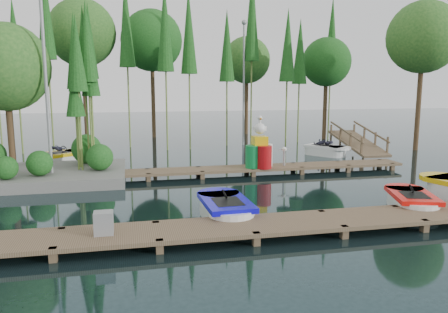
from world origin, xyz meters
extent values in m
plane|color=#1D3337|center=(0.00, 0.00, 0.00)|extent=(90.00, 90.00, 0.00)
cube|color=brown|center=(0.00, -4.50, 0.25)|extent=(18.00, 1.50, 0.10)
cube|color=brown|center=(-4.30, -5.13, 0.05)|extent=(0.16, 0.16, 0.50)
cube|color=brown|center=(-4.30, -3.87, 0.05)|extent=(0.16, 0.16, 0.50)
cube|color=brown|center=(-2.15, -5.13, 0.05)|extent=(0.16, 0.16, 0.50)
cube|color=brown|center=(-2.15, -3.87, 0.05)|extent=(0.16, 0.16, 0.50)
cube|color=brown|center=(0.00, -5.13, 0.05)|extent=(0.16, 0.16, 0.50)
cube|color=brown|center=(0.00, -3.87, 0.05)|extent=(0.16, 0.16, 0.50)
cube|color=brown|center=(2.15, -5.13, 0.05)|extent=(0.16, 0.16, 0.50)
cube|color=brown|center=(2.15, -3.87, 0.05)|extent=(0.16, 0.16, 0.50)
cube|color=brown|center=(4.30, -5.13, 0.05)|extent=(0.16, 0.16, 0.50)
cube|color=brown|center=(4.30, -3.87, 0.05)|extent=(0.16, 0.16, 0.50)
cube|color=brown|center=(1.00, 2.50, 0.25)|extent=(15.00, 1.20, 0.10)
cube|color=brown|center=(-6.10, 2.02, 0.05)|extent=(0.16, 0.16, 0.50)
cube|color=brown|center=(-6.10, 2.98, 0.05)|extent=(0.16, 0.16, 0.50)
cube|color=brown|center=(-4.07, 2.02, 0.05)|extent=(0.16, 0.16, 0.50)
cube|color=brown|center=(-4.07, 2.98, 0.05)|extent=(0.16, 0.16, 0.50)
cube|color=brown|center=(-2.04, 2.02, 0.05)|extent=(0.16, 0.16, 0.50)
cube|color=brown|center=(-2.04, 2.98, 0.05)|extent=(0.16, 0.16, 0.50)
cube|color=brown|center=(-0.01, 2.02, 0.05)|extent=(0.16, 0.16, 0.50)
cube|color=brown|center=(-0.01, 2.98, 0.05)|extent=(0.16, 0.16, 0.50)
cube|color=brown|center=(2.01, 2.02, 0.05)|extent=(0.16, 0.16, 0.50)
cube|color=brown|center=(2.01, 2.98, 0.05)|extent=(0.16, 0.16, 0.50)
cube|color=brown|center=(4.04, 2.02, 0.05)|extent=(0.16, 0.16, 0.50)
cube|color=brown|center=(4.04, 2.98, 0.05)|extent=(0.16, 0.16, 0.50)
cube|color=brown|center=(6.07, 2.02, 0.05)|extent=(0.16, 0.16, 0.50)
cube|color=brown|center=(6.07, 2.98, 0.05)|extent=(0.16, 0.16, 0.50)
cube|color=brown|center=(8.10, 2.02, 0.05)|extent=(0.16, 0.16, 0.50)
cube|color=brown|center=(8.10, 2.98, 0.05)|extent=(0.16, 0.16, 0.50)
cube|color=slate|center=(-6.00, 3.00, 0.18)|extent=(6.20, 4.20, 0.42)
sphere|color=#1F591C|center=(-5.80, 2.00, 0.84)|extent=(0.90, 0.90, 0.90)
sphere|color=#1F591C|center=(-4.40, 4.20, 0.99)|extent=(1.20, 1.20, 1.20)
sphere|color=#1F591C|center=(-6.80, 1.60, 0.79)|extent=(0.80, 0.80, 0.80)
sphere|color=#1F591C|center=(-3.80, 2.60, 0.89)|extent=(1.00, 1.00, 1.00)
cylinder|color=#4A341F|center=(-7.00, 3.40, 2.00)|extent=(0.24, 0.24, 3.60)
sphere|color=#376C26|center=(-7.00, 3.40, 4.20)|extent=(3.20, 3.20, 3.20)
cylinder|color=olive|center=(-4.25, 3.56, 2.97)|extent=(0.07, 0.07, 5.93)
cone|color=#1F591C|center=(-4.25, 3.56, 5.04)|extent=(0.70, 0.70, 2.97)
cylinder|color=olive|center=(-4.57, 3.40, 2.83)|extent=(0.07, 0.07, 5.66)
cone|color=#1F591C|center=(-4.57, 3.40, 4.81)|extent=(0.70, 0.70, 2.83)
cylinder|color=olive|center=(-4.07, 3.59, 2.61)|extent=(0.07, 0.07, 5.22)
cone|color=#1F591C|center=(-4.07, 3.59, 4.44)|extent=(0.70, 0.70, 2.61)
cylinder|color=olive|center=(-4.44, 2.78, 2.76)|extent=(0.07, 0.07, 5.53)
cone|color=#1F591C|center=(-4.44, 2.78, 4.70)|extent=(0.70, 0.70, 2.76)
cylinder|color=olive|center=(-4.59, 2.90, 2.01)|extent=(0.07, 0.07, 4.01)
cone|color=#1F591C|center=(-4.59, 2.90, 3.41)|extent=(0.70, 0.70, 2.01)
cylinder|color=olive|center=(-4.13, 3.45, 3.05)|extent=(0.07, 0.07, 6.11)
cone|color=#1F591C|center=(-4.13, 3.45, 5.19)|extent=(0.70, 0.70, 3.05)
cylinder|color=#4A341F|center=(12.74, 6.90, 3.03)|extent=(0.26, 0.26, 6.06)
sphere|color=#376C26|center=(12.74, 6.90, 6.06)|extent=(3.81, 3.81, 3.81)
cylinder|color=#4A341F|center=(9.99, 12.65, 2.51)|extent=(0.26, 0.26, 5.02)
sphere|color=#1F591C|center=(9.99, 12.65, 5.02)|extent=(3.16, 3.16, 3.16)
cylinder|color=#4A341F|center=(5.74, 16.70, 2.65)|extent=(0.26, 0.26, 5.31)
sphere|color=#376C26|center=(5.74, 16.70, 5.31)|extent=(3.34, 3.34, 3.34)
cylinder|color=#4A341F|center=(-1.00, 16.03, 3.23)|extent=(0.26, 0.26, 6.46)
sphere|color=#1F591C|center=(-1.00, 16.03, 6.46)|extent=(4.06, 4.06, 4.06)
cylinder|color=#4A341F|center=(-5.41, 16.00, 3.43)|extent=(0.26, 0.26, 6.85)
sphere|color=#376C26|center=(-5.41, 16.00, 6.85)|extent=(4.31, 4.31, 4.31)
cylinder|color=olive|center=(-8.16, 10.23, 3.74)|extent=(0.09, 0.09, 7.48)
cone|color=#1F591C|center=(-8.16, 10.23, 5.83)|extent=(0.90, 0.90, 4.11)
cylinder|color=olive|center=(-6.71, 10.82, 4.83)|extent=(0.09, 0.09, 9.66)
cone|color=#1F591C|center=(-6.71, 10.82, 7.54)|extent=(0.90, 0.90, 5.31)
cylinder|color=olive|center=(-4.68, 11.83, 3.85)|extent=(0.09, 0.09, 7.69)
cone|color=#1F591C|center=(-4.68, 11.83, 6.00)|extent=(0.90, 0.90, 4.23)
cylinder|color=olive|center=(-2.63, 11.48, 4.49)|extent=(0.09, 0.09, 8.99)
cone|color=#1F591C|center=(-2.63, 11.48, 7.01)|extent=(0.90, 0.90, 4.94)
cylinder|color=olive|center=(-0.63, 9.87, 4.22)|extent=(0.09, 0.09, 8.44)
cone|color=#1F591C|center=(-0.63, 9.87, 6.58)|extent=(0.90, 0.90, 4.64)
cylinder|color=olive|center=(0.65, 10.00, 4.11)|extent=(0.09, 0.09, 8.22)
cone|color=#1F591C|center=(0.65, 10.00, 6.41)|extent=(0.90, 0.90, 4.52)
cylinder|color=olive|center=(2.96, 10.87, 3.70)|extent=(0.09, 0.09, 7.41)
cone|color=#1F591C|center=(2.96, 10.87, 5.78)|extent=(0.90, 0.90, 4.07)
cylinder|color=olive|center=(4.49, 11.10, 4.89)|extent=(0.09, 0.09, 9.77)
cone|color=#1F591C|center=(4.49, 11.10, 7.62)|extent=(0.90, 0.90, 5.38)
cylinder|color=olive|center=(6.24, 9.83, 3.70)|extent=(0.09, 0.09, 7.40)
cone|color=#1F591C|center=(6.24, 9.83, 5.77)|extent=(0.90, 0.90, 4.07)
cylinder|color=olive|center=(7.63, 11.42, 3.57)|extent=(0.09, 0.09, 7.14)
cone|color=#1F591C|center=(7.63, 11.42, 5.57)|extent=(0.90, 0.90, 3.93)
cylinder|color=olive|center=(10.17, 12.43, 4.31)|extent=(0.09, 0.09, 8.61)
cone|color=#1F591C|center=(10.17, 12.43, 6.72)|extent=(0.90, 0.90, 4.74)
cylinder|color=gray|center=(-5.50, 2.50, 3.50)|extent=(0.12, 0.12, 7.00)
cylinder|color=gray|center=(4.00, 11.00, 3.50)|extent=(0.12, 0.12, 7.00)
sphere|color=gray|center=(4.00, 11.00, 7.10)|extent=(0.30, 0.30, 0.30)
cube|color=brown|center=(9.00, 6.50, 0.55)|extent=(1.50, 3.94, 0.95)
cube|color=brown|center=(8.30, 4.90, 0.59)|extent=(0.08, 0.08, 0.90)
cube|color=brown|center=(8.30, 6.00, 0.70)|extent=(0.08, 0.08, 0.90)
cube|color=brown|center=(8.30, 7.10, 0.81)|extent=(0.08, 0.08, 0.90)
cube|color=brown|center=(8.30, 8.20, 0.92)|extent=(0.08, 0.08, 0.90)
cube|color=brown|center=(8.30, 6.50, 1.15)|extent=(0.06, 3.54, 0.83)
cube|color=brown|center=(9.70, 4.90, 0.59)|extent=(0.08, 0.08, 0.90)
cube|color=brown|center=(9.70, 6.00, 0.70)|extent=(0.08, 0.08, 0.90)
cube|color=brown|center=(9.70, 7.10, 0.81)|extent=(0.08, 0.08, 0.90)
cube|color=brown|center=(9.70, 8.20, 0.92)|extent=(0.08, 0.08, 0.90)
cube|color=brown|center=(9.70, 6.50, 1.15)|extent=(0.06, 3.54, 0.83)
cube|color=white|center=(-0.25, -3.15, 0.19)|extent=(1.20, 1.21, 0.53)
cylinder|color=white|center=(-0.27, -2.56, 0.19)|extent=(1.20, 1.20, 0.53)
cylinder|color=white|center=(-0.24, -3.73, 0.19)|extent=(1.20, 1.20, 0.53)
cube|color=#0D08C8|center=(-0.25, -3.15, 0.49)|extent=(1.24, 2.06, 0.14)
cylinder|color=#0D08C8|center=(-0.28, -2.29, 0.49)|extent=(1.22, 1.22, 0.14)
cube|color=black|center=(-0.25, -3.34, 0.53)|extent=(0.75, 0.98, 0.06)
torus|color=black|center=(-0.26, -3.00, 0.68)|extent=(0.15, 0.27, 0.26)
cube|color=white|center=(5.12, -3.47, 0.18)|extent=(1.37, 1.37, 0.49)
cylinder|color=white|center=(5.29, -2.96, 0.18)|extent=(1.36, 1.36, 0.49)
cylinder|color=white|center=(4.95, -3.99, 0.18)|extent=(1.36, 1.36, 0.49)
cube|color=red|center=(5.12, -3.47, 0.45)|extent=(1.63, 2.13, 0.13)
cylinder|color=red|center=(5.37, -2.72, 0.45)|extent=(1.39, 1.39, 0.13)
cube|color=black|center=(5.06, -3.64, 0.49)|extent=(0.91, 1.06, 0.05)
torus|color=black|center=(5.16, -3.34, 0.63)|extent=(0.21, 0.28, 0.24)
cylinder|color=#DFB30B|center=(7.25, -1.98, 0.55)|extent=(1.67, 1.67, 0.15)
cube|color=white|center=(-5.71, 6.30, 0.21)|extent=(1.73, 1.73, 0.56)
cylinder|color=white|center=(-5.21, 6.67, 0.21)|extent=(1.72, 1.72, 0.56)
cylinder|color=white|center=(-6.21, 5.93, 0.21)|extent=(1.72, 1.72, 0.56)
cube|color=#DFB30B|center=(-5.71, 6.30, 0.51)|extent=(2.47, 2.28, 0.14)
cylinder|color=#DFB30B|center=(-4.99, 6.84, 0.51)|extent=(1.76, 1.76, 0.14)
cube|color=black|center=(-5.88, 6.18, 0.56)|extent=(1.27, 1.22, 0.06)
torus|color=black|center=(-5.59, 6.39, 0.72)|extent=(0.32, 0.29, 0.27)
imported|color=#1E1E2D|center=(-5.92, 6.15, 0.81)|extent=(0.56, 0.53, 1.00)
cube|color=white|center=(7.05, 6.28, 0.18)|extent=(1.53, 1.53, 0.50)
cylinder|color=white|center=(7.37, 5.83, 0.18)|extent=(1.52, 1.52, 0.50)
cylinder|color=white|center=(6.73, 6.72, 0.18)|extent=(1.52, 1.52, 0.50)
cube|color=white|center=(7.05, 6.28, 0.45)|extent=(2.01, 2.19, 0.13)
cylinder|color=white|center=(7.52, 5.63, 0.45)|extent=(1.55, 1.55, 0.13)
cube|color=black|center=(6.94, 6.42, 0.49)|extent=(1.07, 1.12, 0.05)
torus|color=black|center=(7.13, 6.17, 0.63)|extent=(0.26, 0.28, 0.24)
imported|color=#1E1E2D|center=(6.92, 6.46, 0.68)|extent=(0.43, 0.45, 0.82)
imported|color=#1E1E2D|center=(7.36, 6.39, 0.63)|extent=(0.33, 0.35, 0.62)
cube|color=gray|center=(-3.32, -4.50, 0.55)|extent=(0.42, 0.35, 0.51)
cylinder|color=#DFB30B|center=(2.36, 2.50, 0.70)|extent=(0.54, 0.54, 0.81)
cylinder|color=#0D7D38|center=(2.07, 2.30, 0.75)|extent=(0.60, 0.60, 0.90)
cylinder|color=silver|center=(2.67, 2.60, 0.75)|extent=(0.60, 0.60, 0.90)
cylinder|color=#A20B0F|center=(2.47, 2.10, 0.75)|extent=(0.60, 0.60, 0.90)
cube|color=#DFB30B|center=(2.37, 2.40, 1.37)|extent=(0.55, 0.55, 0.35)
sphere|color=white|center=(2.37, 2.40, 1.85)|extent=(0.44, 0.44, 0.44)
cylinder|color=white|center=(2.37, 2.40, 2.09)|extent=(0.10, 0.10, 0.30)
sphere|color=white|center=(2.37, 2.40, 2.26)|extent=(0.20, 0.20, 0.20)
cone|color=orange|center=(2.37, 2.20, 2.24)|extent=(0.10, 0.30, 0.10)
cube|color=white|center=(2.37, 2.40, 1.85)|extent=(0.55, 0.06, 0.18)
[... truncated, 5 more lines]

